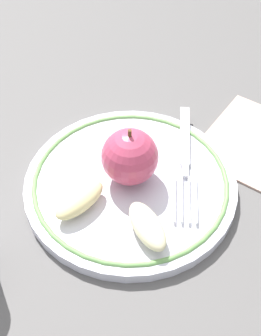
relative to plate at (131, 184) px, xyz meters
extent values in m
plane|color=#565353|center=(-0.02, 0.02, -0.01)|extent=(2.00, 2.00, 0.00)
cylinder|color=silver|center=(0.00, 0.00, 0.00)|extent=(0.25, 0.25, 0.01)
torus|color=#699D54|center=(0.00, 0.00, 0.01)|extent=(0.23, 0.23, 0.01)
sphere|color=#BF3F5F|center=(0.00, 0.00, 0.04)|extent=(0.07, 0.07, 0.07)
cylinder|color=brown|center=(0.00, 0.00, 0.08)|extent=(0.00, 0.00, 0.01)
ellipsoid|color=beige|center=(-0.07, 0.04, 0.02)|extent=(0.07, 0.05, 0.02)
ellipsoid|color=beige|center=(0.01, 0.07, 0.02)|extent=(0.03, 0.07, 0.02)
cube|color=silver|center=(0.01, -0.10, 0.01)|extent=(0.08, 0.08, 0.00)
cube|color=silver|center=(-0.04, -0.06, 0.01)|extent=(0.02, 0.02, 0.00)
cube|color=silver|center=(-0.06, -0.02, 0.01)|extent=(0.05, 0.05, 0.00)
cube|color=silver|center=(-0.06, -0.02, 0.01)|extent=(0.05, 0.05, 0.00)
cube|color=silver|center=(-0.07, -0.03, 0.01)|extent=(0.05, 0.05, 0.00)
cube|color=silver|center=(-0.07, -0.03, 0.01)|extent=(0.05, 0.05, 0.00)
cube|color=tan|center=(-0.05, -0.17, -0.01)|extent=(0.15, 0.17, 0.01)
camera|label=1|loc=(-0.26, 0.24, 0.42)|focal=50.00mm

